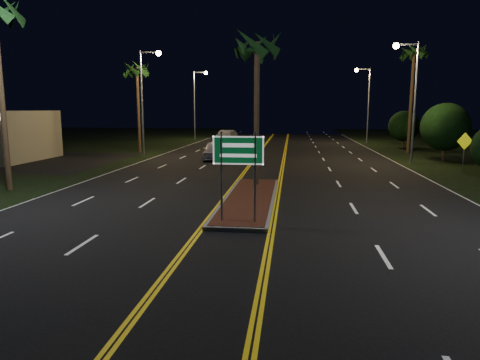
# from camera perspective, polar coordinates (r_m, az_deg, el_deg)

# --- Properties ---
(ground) EXTENTS (120.00, 120.00, 0.00)m
(ground) POSITION_cam_1_polar(r_m,az_deg,el_deg) (12.82, -1.80, -9.34)
(ground) COLOR black
(ground) RESTS_ON ground
(median_island) EXTENTS (2.25, 10.25, 0.17)m
(median_island) POSITION_cam_1_polar(r_m,az_deg,el_deg) (19.51, 1.30, -2.52)
(median_island) COLOR gray
(median_island) RESTS_ON ground
(highway_sign) EXTENTS (1.80, 0.08, 3.20)m
(highway_sign) POSITION_cam_1_polar(r_m,az_deg,el_deg) (15.01, -0.24, 2.84)
(highway_sign) COLOR gray
(highway_sign) RESTS_ON ground
(streetlight_left_mid) EXTENTS (1.91, 0.44, 9.00)m
(streetlight_left_mid) POSITION_cam_1_polar(r_m,az_deg,el_deg) (38.13, -12.44, 11.52)
(streetlight_left_mid) COLOR gray
(streetlight_left_mid) RESTS_ON ground
(streetlight_left_far) EXTENTS (1.91, 0.44, 9.00)m
(streetlight_left_far) POSITION_cam_1_polar(r_m,az_deg,el_deg) (57.39, -5.75, 10.92)
(streetlight_left_far) COLOR gray
(streetlight_left_far) RESTS_ON ground
(streetlight_right_mid) EXTENTS (1.91, 0.44, 9.00)m
(streetlight_right_mid) POSITION_cam_1_polar(r_m,az_deg,el_deg) (35.14, 21.77, 11.27)
(streetlight_right_mid) COLOR gray
(streetlight_right_mid) RESTS_ON ground
(streetlight_right_far) EXTENTS (1.91, 0.44, 9.00)m
(streetlight_right_far) POSITION_cam_1_polar(r_m,az_deg,el_deg) (54.73, 16.41, 10.66)
(streetlight_right_far) COLOR gray
(streetlight_right_far) RESTS_ON ground
(palm_median) EXTENTS (2.40, 2.40, 8.30)m
(palm_median) POSITION_cam_1_polar(r_m,az_deg,el_deg) (22.79, 2.28, 17.37)
(palm_median) COLOR #382819
(palm_median) RESTS_ON ground
(palm_left_far) EXTENTS (2.40, 2.40, 8.80)m
(palm_left_far) POSITION_cam_1_polar(r_m,az_deg,el_deg) (42.75, -13.58, 14.03)
(palm_left_far) COLOR #382819
(palm_left_far) RESTS_ON ground
(palm_right_far) EXTENTS (2.40, 2.40, 10.30)m
(palm_right_far) POSITION_cam_1_polar(r_m,az_deg,el_deg) (43.69, 22.20, 15.36)
(palm_right_far) COLOR #382819
(palm_right_far) RESTS_ON ground
(shrub_mid) EXTENTS (3.78, 3.78, 4.62)m
(shrub_mid) POSITION_cam_1_polar(r_m,az_deg,el_deg) (38.02, 25.71, 6.40)
(shrub_mid) COLOR #382819
(shrub_mid) RESTS_ON ground
(shrub_far) EXTENTS (3.24, 3.24, 3.96)m
(shrub_far) POSITION_cam_1_polar(r_m,az_deg,el_deg) (49.49, 21.02, 6.74)
(shrub_far) COLOR #382819
(shrub_far) RESTS_ON ground
(car_near) EXTENTS (2.96, 5.62, 1.79)m
(car_near) POSITION_cam_1_polar(r_m,az_deg,el_deg) (35.51, -3.43, 4.20)
(car_near) COLOR #B3B2B8
(car_near) RESTS_ON ground
(car_far) EXTENTS (3.10, 5.74, 1.82)m
(car_far) POSITION_cam_1_polar(r_m,az_deg,el_deg) (52.84, -1.86, 5.94)
(car_far) COLOR silver
(car_far) RESTS_ON ground
(warning_sign) EXTENTS (1.07, 0.32, 2.63)m
(warning_sign) POSITION_cam_1_polar(r_m,az_deg,el_deg) (31.38, 27.74, 3.96)
(warning_sign) COLOR gray
(warning_sign) RESTS_ON ground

